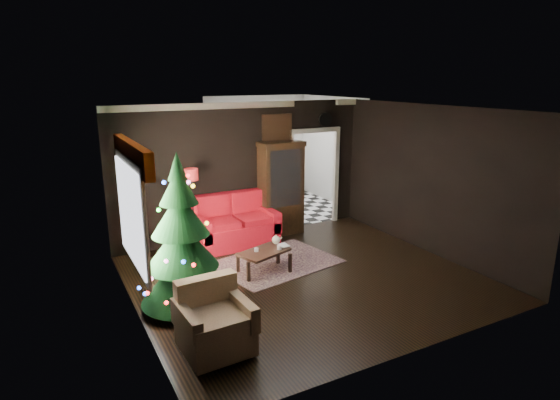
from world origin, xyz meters
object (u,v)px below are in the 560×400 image
loveseat (235,221)px  curio_cabinet (281,190)px  teapot (276,240)px  wall_clock (325,119)px  kitchen_table (277,198)px  christmas_tree (181,240)px  floor_lamp (193,211)px  armchair (215,318)px  coffee_table (264,261)px

loveseat → curio_cabinet: curio_cabinet is taller
teapot → wall_clock: bearing=39.0°
loveseat → wall_clock: (2.35, 0.40, 1.88)m
kitchen_table → christmas_tree: bearing=-132.8°
wall_clock → floor_lamp: bearing=-172.1°
christmas_tree → armchair: 1.41m
christmas_tree → wall_clock: (4.05, 2.52, 1.33)m
christmas_tree → teapot: christmas_tree is taller
floor_lamp → teapot: size_ratio=9.55×
teapot → loveseat: bearing=100.0°
loveseat → wall_clock: 3.04m
curio_cabinet → wall_clock: wall_clock is taller
curio_cabinet → coffee_table: 2.27m
armchair → kitchen_table: (3.50, 5.06, -0.08)m
curio_cabinet → floor_lamp: 2.04m
loveseat → armchair: size_ratio=2.01×
floor_lamp → armchair: 3.48m
curio_cabinet → christmas_tree: (-2.85, -2.34, 0.10)m
christmas_tree → armchair: (0.00, -1.29, -0.59)m
loveseat → wall_clock: size_ratio=5.31×
coffee_table → teapot: bearing=31.0°
christmas_tree → teapot: 2.17m
wall_clock → teapot: bearing=-141.0°
loveseat → floor_lamp: 0.93m
floor_lamp → teapot: 1.72m
floor_lamp → coffee_table: (0.76, -1.47, -0.63)m
christmas_tree → loveseat: bearing=51.3°
loveseat → coffee_table: loveseat is taller
loveseat → teapot: (0.23, -1.31, -0.02)m
wall_clock → curio_cabinet: bearing=-171.5°
wall_clock → kitchen_table: (-0.55, 1.25, -2.00)m
armchair → teapot: bearing=44.6°
coffee_table → kitchen_table: 3.70m
armchair → wall_clock: bearing=40.5°
armchair → curio_cabinet: bearing=49.1°
curio_cabinet → coffee_table: bearing=-125.9°
floor_lamp → armchair: bearing=-103.8°
christmas_tree → floor_lamp: bearing=68.3°
loveseat → armchair: bearing=-116.5°
loveseat → christmas_tree: bearing=-128.7°
floor_lamp → armchair: (-0.82, -3.36, -0.37)m
curio_cabinet → armchair: curio_cabinet is taller
loveseat → armchair: (-1.70, -3.41, -0.04)m
floor_lamp → kitchen_table: floor_lamp is taller
floor_lamp → teapot: (1.10, -1.27, -0.35)m
kitchen_table → wall_clock: bearing=-66.3°
wall_clock → kitchen_table: wall_clock is taller
loveseat → curio_cabinet: 1.25m
floor_lamp → coffee_table: bearing=-62.7°
floor_lamp → wall_clock: (3.22, 0.45, 1.55)m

